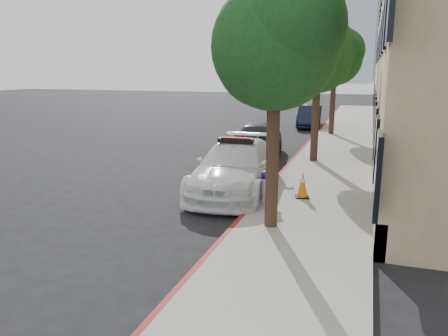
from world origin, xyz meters
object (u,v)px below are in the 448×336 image
police_car (236,167)px  parked_car_mid (257,139)px  traffic_cone (303,185)px  parked_car_far (310,117)px  fire_hydrant (266,187)px

police_car → parked_car_mid: police_car is taller
traffic_cone → parked_car_mid: bearing=115.2°
parked_car_far → traffic_cone: (2.06, -17.05, -0.19)m
police_car → traffic_cone: size_ratio=7.35×
parked_car_mid → traffic_cone: 6.81m
police_car → traffic_cone: police_car is taller
police_car → parked_car_mid: size_ratio=1.22×
parked_car_far → fire_hydrant: parked_car_far is taller
parked_car_far → police_car: bearing=-95.0°
fire_hydrant → parked_car_far: bearing=97.5°
fire_hydrant → traffic_cone: (0.91, 0.77, -0.06)m
parked_car_mid → fire_hydrant: 7.21m
parked_car_far → fire_hydrant: (1.15, -17.82, -0.13)m
police_car → parked_car_far: (0.10, 16.56, -0.08)m
parked_car_far → traffic_cone: 17.18m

